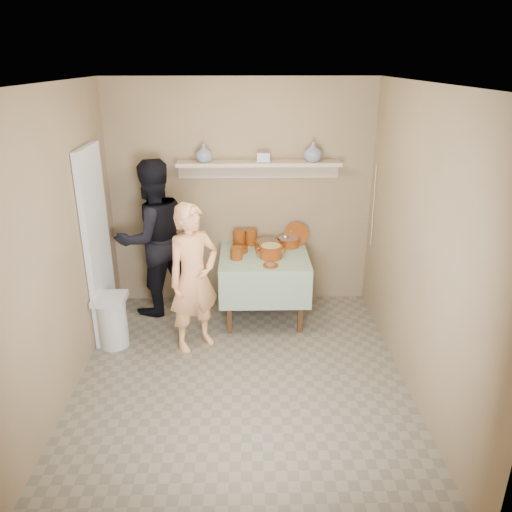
{
  "coord_description": "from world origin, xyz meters",
  "views": [
    {
      "loc": [
        0.05,
        -3.83,
        2.77
      ],
      "look_at": [
        0.15,
        0.75,
        0.95
      ],
      "focal_mm": 35.0,
      "sensor_mm": 36.0,
      "label": 1
    }
  ],
  "objects_px": {
    "person_helper": "(153,238)",
    "serving_table": "(264,264)",
    "person_cook": "(194,278)",
    "trash_bin": "(112,321)",
    "cazuela_rice": "(271,250)"
  },
  "relations": [
    {
      "from": "serving_table",
      "to": "cazuela_rice",
      "type": "bearing_deg",
      "value": -57.73
    },
    {
      "from": "person_cook",
      "to": "trash_bin",
      "type": "xyz_separation_m",
      "value": [
        -0.85,
        0.02,
        -0.48
      ]
    },
    {
      "from": "person_helper",
      "to": "person_cook",
      "type": "bearing_deg",
      "value": 87.65
    },
    {
      "from": "person_cook",
      "to": "person_helper",
      "type": "distance_m",
      "value": 0.97
    },
    {
      "from": "person_helper",
      "to": "serving_table",
      "type": "bearing_deg",
      "value": 136.4
    },
    {
      "from": "person_cook",
      "to": "trash_bin",
      "type": "bearing_deg",
      "value": 141.94
    },
    {
      "from": "person_cook",
      "to": "person_helper",
      "type": "height_order",
      "value": "person_helper"
    },
    {
      "from": "trash_bin",
      "to": "person_cook",
      "type": "bearing_deg",
      "value": -1.68
    },
    {
      "from": "person_helper",
      "to": "serving_table",
      "type": "distance_m",
      "value": 1.28
    },
    {
      "from": "serving_table",
      "to": "trash_bin",
      "type": "height_order",
      "value": "serving_table"
    },
    {
      "from": "cazuela_rice",
      "to": "serving_table",
      "type": "bearing_deg",
      "value": 122.27
    },
    {
      "from": "person_cook",
      "to": "trash_bin",
      "type": "distance_m",
      "value": 0.98
    },
    {
      "from": "person_cook",
      "to": "person_helper",
      "type": "relative_size",
      "value": 0.85
    },
    {
      "from": "serving_table",
      "to": "trash_bin",
      "type": "distance_m",
      "value": 1.72
    },
    {
      "from": "cazuela_rice",
      "to": "trash_bin",
      "type": "relative_size",
      "value": 0.59
    }
  ]
}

